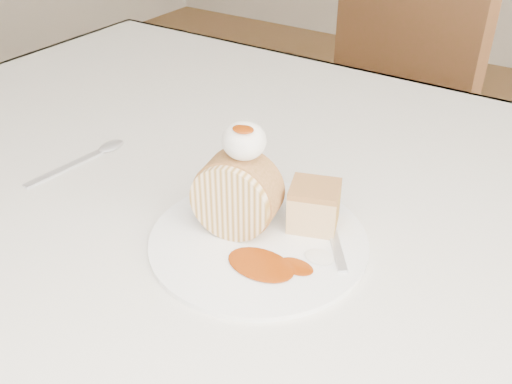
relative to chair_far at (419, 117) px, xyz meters
The scene contains 10 objects.
table 0.84m from the chair_far, 86.02° to the right, with size 1.40×0.90×0.75m.
chair_far is the anchor object (origin of this frame).
plate 0.99m from the chair_far, 83.32° to the right, with size 0.25×0.25×0.01m, color white.
roulade_slice 0.99m from the chair_far, 85.16° to the right, with size 0.09×0.09×0.05m, color beige.
cake_chunk 0.94m from the chair_far, 80.44° to the right, with size 0.06×0.05×0.05m, color #A8693F.
whipped_cream 1.01m from the chair_far, 84.76° to the right, with size 0.05×0.05×0.04m, color silver.
caramel_drizzle 1.03m from the chair_far, 84.51° to the right, with size 0.02×0.02×0.01m, color #7D2B05.
caramel_pool 1.03m from the chair_far, 81.97° to the right, with size 0.08×0.05×0.00m, color #7D2B05, non-canonical shape.
fork 0.96m from the chair_far, 78.37° to the right, with size 0.02×0.15×0.00m, color silver.
spoon 1.01m from the chair_far, 101.92° to the right, with size 0.02×0.15×0.00m, color silver.
Camera 1 is at (0.33, -0.35, 1.15)m, focal length 40.00 mm.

